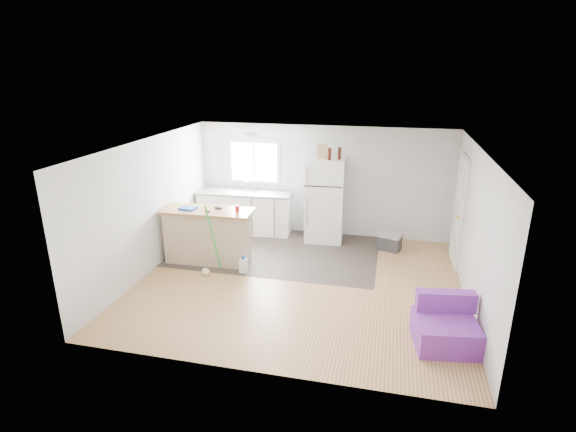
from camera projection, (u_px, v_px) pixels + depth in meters
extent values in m
cube|color=olive|center=(299.00, 282.00, 7.86)|extent=(5.50, 5.00, 0.01)
cube|color=white|center=(300.00, 145.00, 7.09)|extent=(5.50, 5.00, 0.01)
cube|color=silver|center=(323.00, 181.00, 9.78)|extent=(5.50, 0.01, 2.40)
cube|color=silver|center=(255.00, 285.00, 5.17)|extent=(5.50, 0.01, 2.40)
cube|color=silver|center=(150.00, 206.00, 8.07)|extent=(0.01, 5.00, 2.40)
cube|color=silver|center=(475.00, 230.00, 6.88)|extent=(0.01, 5.00, 2.40)
cube|color=#2E2822|center=(277.00, 251.00, 9.17)|extent=(4.05, 2.50, 0.00)
cube|color=white|center=(254.00, 162.00, 9.99)|extent=(1.18, 0.04, 0.98)
cube|color=white|center=(254.00, 162.00, 9.97)|extent=(1.05, 0.01, 0.85)
cube|color=white|center=(254.00, 162.00, 9.97)|extent=(0.03, 0.02, 0.85)
cube|color=white|center=(459.00, 211.00, 8.38)|extent=(0.05, 0.82, 2.03)
cube|color=white|center=(459.00, 211.00, 8.38)|extent=(0.03, 0.92, 2.10)
sphere|color=gold|center=(458.00, 217.00, 8.10)|extent=(0.07, 0.07, 0.07)
cylinder|color=white|center=(251.00, 134.00, 8.47)|extent=(0.30, 0.30, 0.07)
cube|color=white|center=(245.00, 213.00, 10.09)|extent=(2.08, 0.75, 0.90)
cube|color=slate|center=(244.00, 193.00, 9.94)|extent=(2.14, 0.79, 0.04)
cube|color=silver|center=(244.00, 193.00, 9.91)|extent=(0.59, 0.47, 0.06)
cube|color=tan|center=(208.00, 237.00, 8.54)|extent=(1.57, 0.60, 1.00)
cube|color=#AB7749|center=(208.00, 211.00, 8.36)|extent=(1.72, 0.71, 0.05)
cube|color=white|center=(325.00, 200.00, 9.50)|extent=(0.82, 0.77, 1.77)
cube|color=black|center=(323.00, 187.00, 9.03)|extent=(0.78, 0.05, 0.02)
cube|color=silver|center=(308.00, 175.00, 9.02)|extent=(0.03, 0.02, 0.32)
cube|color=silver|center=(307.00, 212.00, 9.27)|extent=(0.03, 0.02, 0.62)
cube|color=#2F2F32|center=(389.00, 243.00, 9.18)|extent=(0.51, 0.41, 0.29)
cube|color=gray|center=(390.00, 235.00, 9.12)|extent=(0.53, 0.44, 0.06)
cube|color=purple|center=(445.00, 333.00, 6.04)|extent=(0.90, 0.86, 0.38)
cube|color=purple|center=(446.00, 301.00, 6.20)|extent=(0.82, 0.30, 0.28)
cube|color=silver|center=(243.00, 266.00, 8.17)|extent=(0.15, 0.11, 0.27)
cylinder|color=#1848AD|center=(243.00, 258.00, 8.12)|extent=(0.05, 0.05, 0.05)
cylinder|color=green|center=(213.00, 238.00, 7.98)|extent=(0.13, 0.34, 1.29)
sphere|color=beige|center=(206.00, 272.00, 8.09)|extent=(0.15, 0.15, 0.15)
cylinder|color=red|center=(237.00, 208.00, 8.24)|extent=(0.08, 0.08, 0.12)
cube|color=#1440BF|center=(188.00, 208.00, 8.38)|extent=(0.32, 0.25, 0.04)
cube|color=black|center=(218.00, 208.00, 8.41)|extent=(0.15, 0.09, 0.03)
cube|color=black|center=(207.00, 211.00, 8.22)|extent=(0.11, 0.08, 0.03)
cube|color=tan|center=(322.00, 151.00, 9.17)|extent=(0.21, 0.12, 0.30)
cylinder|color=#341009|center=(329.00, 154.00, 9.05)|extent=(0.07, 0.07, 0.25)
cylinder|color=#341009|center=(339.00, 153.00, 9.10)|extent=(0.09, 0.09, 0.25)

